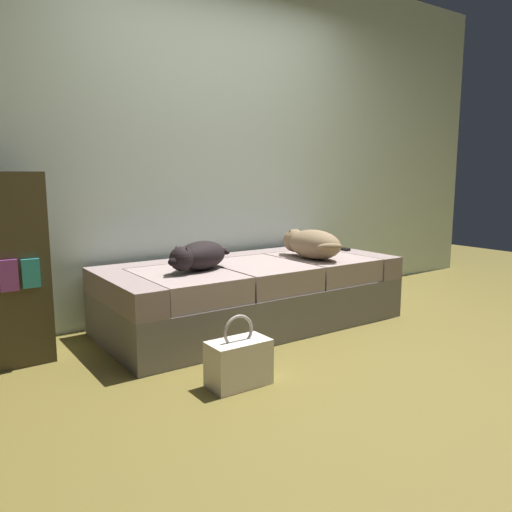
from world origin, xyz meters
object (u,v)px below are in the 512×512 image
at_px(dog_dark, 198,256).
at_px(dog_tan, 311,244).
at_px(handbag, 239,362).
at_px(couch, 252,294).
at_px(tv_remote, 343,249).

bearing_deg(dog_dark, dog_tan, -3.03).
bearing_deg(handbag, dog_dark, 76.06).
bearing_deg(handbag, dog_tan, 33.31).
relative_size(couch, tv_remote, 14.20).
distance_m(dog_dark, handbag, 0.92).
height_order(dog_tan, tv_remote, dog_tan).
height_order(dog_tan, handbag, dog_tan).
xyz_separation_m(dog_dark, dog_tan, (0.92, -0.05, 0.01)).
relative_size(couch, dog_dark, 3.99).
bearing_deg(couch, tv_remote, 3.03).
relative_size(dog_tan, tv_remote, 4.26).
bearing_deg(dog_dark, handbag, -103.94).
xyz_separation_m(couch, dog_dark, (-0.47, -0.06, 0.33)).
bearing_deg(dog_tan, tv_remote, 18.47).
relative_size(couch, dog_tan, 3.33).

